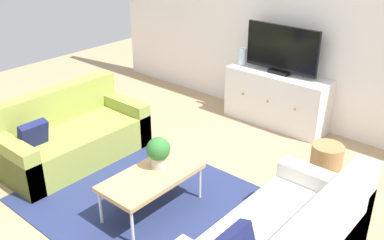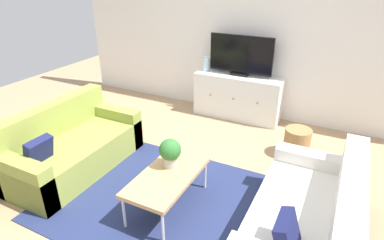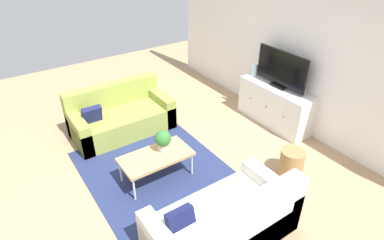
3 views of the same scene
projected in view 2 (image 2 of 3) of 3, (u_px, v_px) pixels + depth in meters
ground_plane at (175, 194)px, 3.58m from camera, size 10.00×10.00×0.00m
wall_back at (253, 33)px, 5.05m from camera, size 6.40×0.12×2.70m
area_rug at (168, 202)px, 3.46m from camera, size 2.50×1.90×0.01m
couch_left_side at (69, 148)px, 3.97m from camera, size 0.85×1.66×0.80m
couch_right_side at (312, 224)px, 2.80m from camera, size 0.85×1.66×0.80m
coffee_table at (167, 177)px, 3.24m from camera, size 0.51×0.98×0.40m
potted_plant at (170, 152)px, 3.29m from camera, size 0.23×0.23×0.31m
tv_console at (238, 96)px, 5.29m from camera, size 1.41×0.47×0.72m
flat_screen_tv at (241, 56)px, 5.01m from camera, size 1.02×0.16×0.63m
glass_vase at (206, 64)px, 5.32m from camera, size 0.11×0.11×0.23m
wicker_basket at (297, 143)px, 4.24m from camera, size 0.34×0.34×0.39m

